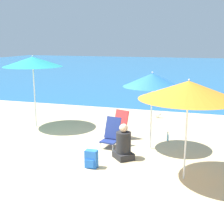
# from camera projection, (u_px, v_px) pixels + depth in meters

# --- Properties ---
(ground_plane) EXTENTS (60.00, 60.00, 0.00)m
(ground_plane) POSITION_uv_depth(u_px,v_px,m) (71.00, 157.00, 7.90)
(ground_plane) COLOR #D1BA89
(sea_water) EXTENTS (60.00, 40.00, 0.01)m
(sea_water) POSITION_uv_depth(u_px,v_px,m) (178.00, 68.00, 31.95)
(sea_water) COLOR #23669E
(sea_water) RESTS_ON ground
(beach_umbrella_teal) EXTENTS (1.94, 1.94, 2.40)m
(beach_umbrella_teal) POSITION_uv_depth(u_px,v_px,m) (33.00, 62.00, 10.12)
(beach_umbrella_teal) COLOR white
(beach_umbrella_teal) RESTS_ON ground
(beach_umbrella_orange) EXTENTS (2.02, 2.02, 2.14)m
(beach_umbrella_orange) POSITION_uv_depth(u_px,v_px,m) (189.00, 90.00, 6.24)
(beach_umbrella_orange) COLOR white
(beach_umbrella_orange) RESTS_ON ground
(beach_umbrella_blue) EXTENTS (1.53, 1.53, 2.09)m
(beach_umbrella_blue) POSITION_uv_depth(u_px,v_px,m) (152.00, 80.00, 8.09)
(beach_umbrella_blue) COLOR white
(beach_umbrella_blue) RESTS_ON ground
(beach_chair_navy) EXTENTS (0.49, 0.59, 0.81)m
(beach_chair_navy) POSITION_uv_depth(u_px,v_px,m) (111.00, 133.00, 8.58)
(beach_chair_navy) COLOR silver
(beach_chair_navy) RESTS_ON ground
(beach_chair_red) EXTENTS (0.62, 0.68, 0.86)m
(beach_chair_red) POSITION_uv_depth(u_px,v_px,m) (119.00, 126.00, 9.23)
(beach_chair_red) COLOR silver
(beach_chair_red) RESTS_ON ground
(person_seated_near) EXTENTS (0.62, 0.63, 0.90)m
(person_seated_near) POSITION_uv_depth(u_px,v_px,m) (123.00, 145.00, 7.71)
(person_seated_near) COLOR #262628
(person_seated_near) RESTS_ON ground
(backpack_blue) EXTENTS (0.28, 0.22, 0.42)m
(backpack_blue) POSITION_uv_depth(u_px,v_px,m) (91.00, 159.00, 7.20)
(backpack_blue) COLOR blue
(backpack_blue) RESTS_ON ground
(water_bottle) EXTENTS (0.06, 0.06, 0.27)m
(water_bottle) POSITION_uv_depth(u_px,v_px,m) (168.00, 137.00, 9.11)
(water_bottle) COLOR #8CCCEA
(water_bottle) RESTS_ON ground
(seagull) EXTENTS (0.27, 0.11, 0.23)m
(seagull) POSITION_uv_depth(u_px,v_px,m) (158.00, 114.00, 11.81)
(seagull) COLOR gold
(seagull) RESTS_ON ground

